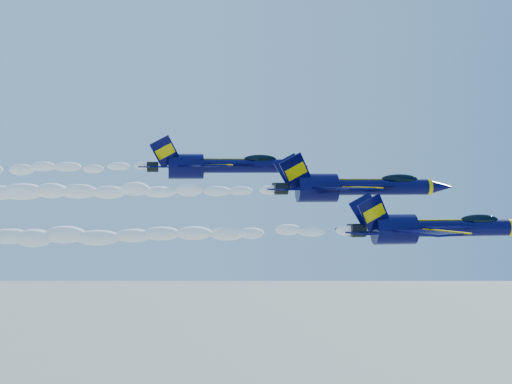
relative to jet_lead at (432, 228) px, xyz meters
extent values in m
cylinder|color=#070535|center=(2.98, 0.00, -0.07)|extent=(9.51, 1.59, 1.59)
ellipsoid|color=#070535|center=(-3.68, 0.00, -0.12)|extent=(1.65, 2.85, 6.76)
cylinder|color=#FFD200|center=(7.84, 0.00, -0.07)|extent=(0.37, 1.65, 1.65)
ellipsoid|color=black|center=(4.78, 0.00, 0.72)|extent=(3.81, 1.24, 1.05)
cube|color=#FFD200|center=(4.78, 0.00, 0.40)|extent=(4.44, 1.06, 0.19)
cube|color=#070535|center=(-1.77, -4.23, -0.07)|extent=(5.67, 6.72, 0.19)
cube|color=#070535|center=(-1.77, 4.23, -0.07)|extent=(5.67, 6.72, 0.19)
cube|color=#FFD200|center=(-0.29, -4.23, 0.03)|extent=(2.55, 5.29, 0.11)
cube|color=#FFD200|center=(-0.29, 4.23, 0.03)|extent=(2.55, 5.29, 0.11)
cube|color=#070535|center=(-6.00, -1.11, 1.51)|extent=(3.44, 1.09, 3.71)
cube|color=#070535|center=(-6.00, 1.11, 1.51)|extent=(3.44, 1.09, 3.71)
cylinder|color=black|center=(-7.38, -0.69, -0.18)|extent=(1.27, 1.16, 1.16)
cylinder|color=black|center=(-7.38, 0.69, -0.18)|extent=(1.27, 1.16, 1.16)
cube|color=#FFD200|center=(-0.19, 0.00, 0.75)|extent=(11.63, 0.37, 0.08)
ellipsoid|color=white|center=(-38.34, 0.00, -0.51)|extent=(60.86, 2.51, 2.25)
cylinder|color=#070535|center=(-1.72, 9.91, 3.64)|extent=(10.31, 1.72, 1.72)
ellipsoid|color=#070535|center=(-8.94, 9.91, 3.58)|extent=(1.79, 3.09, 7.33)
cone|color=#070535|center=(4.92, 9.91, 3.64)|extent=(2.98, 1.72, 1.72)
cylinder|color=#FFD200|center=(3.55, 9.91, 3.64)|extent=(0.40, 1.79, 1.79)
ellipsoid|color=black|center=(0.23, 9.91, 4.49)|extent=(4.12, 1.34, 1.13)
cube|color=#FFD200|center=(0.23, 9.91, 4.15)|extent=(4.81, 1.15, 0.21)
cube|color=#070535|center=(-6.87, 5.33, 3.64)|extent=(6.14, 7.28, 0.21)
cube|color=#070535|center=(-6.87, 14.50, 3.64)|extent=(6.14, 7.28, 0.21)
cube|color=#FFD200|center=(-5.27, 5.33, 3.75)|extent=(2.76, 5.74, 0.11)
cube|color=#FFD200|center=(-5.27, 14.50, 3.75)|extent=(2.76, 5.74, 0.11)
cube|color=#070535|center=(-11.46, 8.71, 5.35)|extent=(3.73, 1.18, 4.02)
cube|color=#070535|center=(-11.46, 11.12, 5.35)|extent=(3.73, 1.18, 4.02)
cylinder|color=black|center=(-12.95, 9.17, 3.52)|extent=(1.37, 1.26, 1.26)
cylinder|color=black|center=(-12.95, 10.66, 3.52)|extent=(1.37, 1.26, 1.26)
cube|color=#FFD200|center=(-5.16, 9.91, 4.53)|extent=(12.60, 0.40, 0.09)
cylinder|color=#070535|center=(-15.65, 19.15, 5.98)|extent=(9.88, 1.65, 1.65)
ellipsoid|color=#070535|center=(-22.57, 19.15, 5.92)|extent=(1.71, 2.96, 7.03)
cone|color=#070535|center=(-9.28, 19.15, 5.98)|extent=(2.86, 1.65, 1.65)
cylinder|color=#FFD200|center=(-10.60, 19.15, 5.98)|extent=(0.38, 1.71, 1.71)
ellipsoid|color=black|center=(-13.79, 19.15, 6.80)|extent=(3.95, 1.28, 1.09)
cube|color=#FFD200|center=(-13.79, 19.15, 6.47)|extent=(4.61, 1.10, 0.20)
cube|color=#070535|center=(-20.59, 14.75, 5.98)|extent=(5.89, 6.98, 0.20)
cube|color=#070535|center=(-20.59, 23.54, 5.98)|extent=(5.89, 6.98, 0.20)
cube|color=#FFD200|center=(-19.06, 14.75, 6.08)|extent=(2.65, 5.50, 0.11)
cube|color=#FFD200|center=(-19.06, 23.54, 6.08)|extent=(2.65, 5.50, 0.11)
cube|color=#070535|center=(-24.99, 17.99, 7.62)|extent=(3.58, 1.13, 3.85)
cube|color=#070535|center=(-24.99, 20.30, 7.62)|extent=(3.58, 1.13, 3.85)
cylinder|color=black|center=(-26.41, 18.43, 5.87)|extent=(1.32, 1.21, 1.21)
cylinder|color=black|center=(-26.41, 19.86, 5.87)|extent=(1.32, 1.21, 1.21)
cube|color=#FFD200|center=(-18.95, 19.15, 6.83)|extent=(12.08, 0.38, 0.09)
camera|label=1|loc=(-25.64, -64.70, 5.44)|focal=50.00mm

